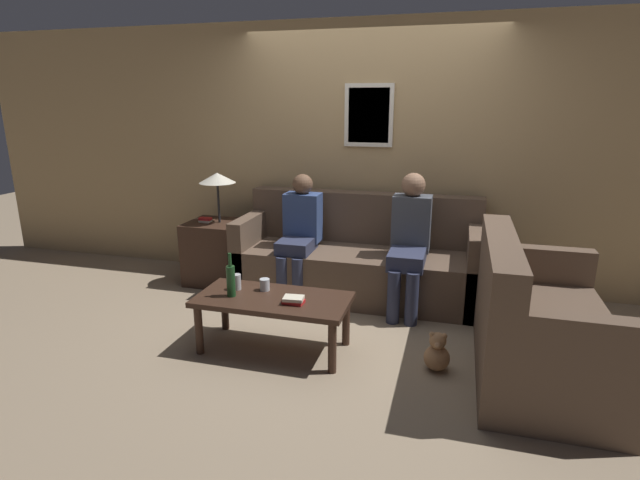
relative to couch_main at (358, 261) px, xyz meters
name	(u,v)px	position (x,y,z in m)	size (l,w,h in m)	color
ground_plane	(346,313)	(0.00, -0.51, -0.34)	(16.00, 16.00, 0.00)	gray
wall_back	(368,156)	(0.00, 0.44, 0.97)	(9.00, 0.08, 2.60)	tan
couch_main	(358,261)	(0.00, 0.00, 0.00)	(2.30, 0.84, 0.96)	brown
couch_side	(536,330)	(1.47, -1.16, 0.00)	(0.84, 1.47, 0.96)	brown
coffee_table	(273,304)	(-0.38, -1.29, 0.03)	(1.15, 0.55, 0.42)	#382319
side_table_with_lamp	(216,247)	(-1.49, -0.06, 0.04)	(0.53, 0.53, 1.15)	#382319
wine_bottle	(231,280)	(-0.69, -1.36, 0.22)	(0.07, 0.07, 0.34)	#19421E
drinking_glass	(265,285)	(-0.49, -1.18, 0.13)	(0.08, 0.08, 0.09)	silver
book_stack	(294,300)	(-0.20, -1.37, 0.11)	(0.16, 0.13, 0.05)	red
soda_can	(237,282)	(-0.71, -1.22, 0.15)	(0.07, 0.07, 0.12)	#BCBCC1
person_left	(299,231)	(-0.54, -0.17, 0.31)	(0.34, 0.58, 1.17)	#2D334C
person_right	(409,237)	(0.51, -0.22, 0.33)	(0.34, 0.66, 1.22)	#2D334C
teddy_bear	(437,354)	(0.83, -1.28, -0.21)	(0.18, 0.18, 0.29)	#A87A51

